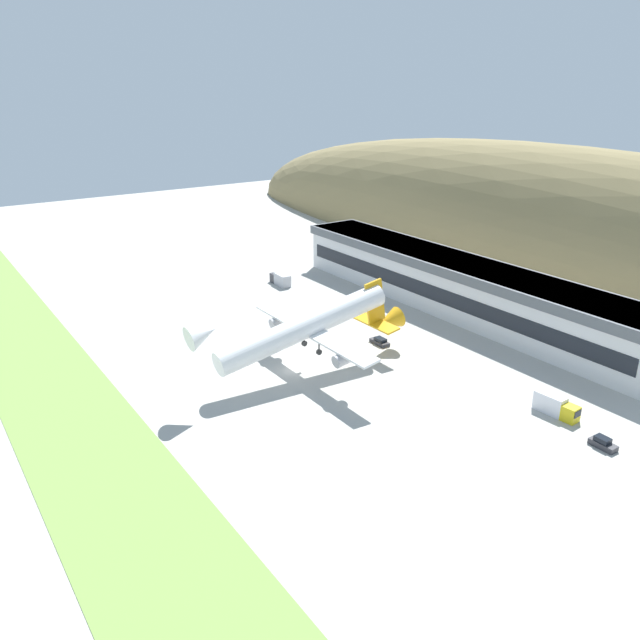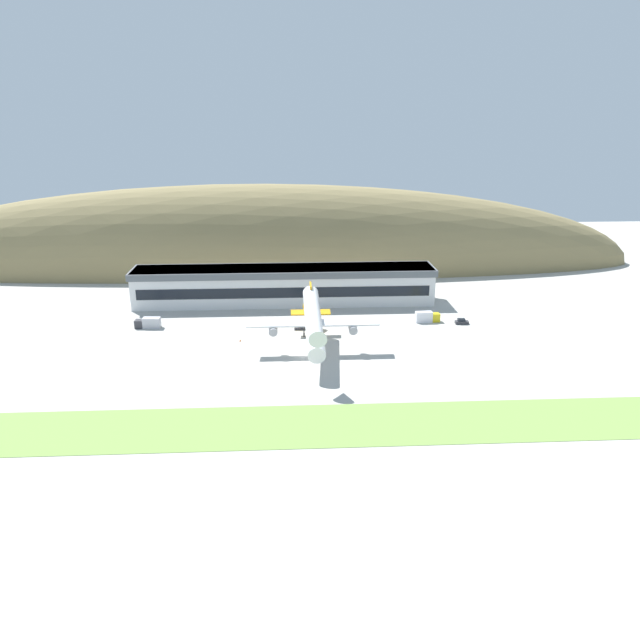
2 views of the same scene
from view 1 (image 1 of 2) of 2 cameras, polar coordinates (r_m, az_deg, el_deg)
ground_plane at (r=118.47m, az=-2.76°, el=-4.68°), size 417.62×417.62×0.00m
grass_strip_foreground at (r=105.75m, az=-21.09°, el=-9.59°), size 375.86×18.89×0.08m
hill_backdrop at (r=199.56m, az=20.19°, el=4.87°), size 321.51×50.39×69.07m
terminal_building at (r=149.96m, az=12.50°, el=3.35°), size 101.44×15.20×12.33m
cargo_airplane at (r=114.41m, az=-1.09°, el=-0.67°), size 35.51×46.12×12.23m
service_car_0 at (r=104.10m, az=24.45°, el=-10.23°), size 4.08×1.91×1.67m
service_car_1 at (r=130.35m, az=5.49°, el=-1.97°), size 4.57×1.89×1.42m
fuel_truck at (r=167.63m, az=-3.62°, el=3.73°), size 7.72×2.90×3.17m
box_truck at (r=110.12m, az=20.73°, el=-7.36°), size 7.67×2.69×3.30m
traffic_cone_0 at (r=138.60m, az=-2.24°, el=-0.58°), size 0.52×0.52×0.58m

